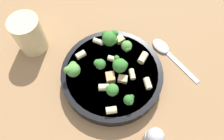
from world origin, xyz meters
TOP-DOWN VIEW (x-y plane):
  - ground_plane at (0.00, 0.00)m, footprint 2.00×2.00m
  - pasta_bowl at (0.00, 0.00)m, footprint 0.26×0.26m
  - broccoli_floret_0 at (-0.02, -0.00)m, footprint 0.04×0.04m
  - broccoli_floret_1 at (0.09, -0.01)m, footprint 0.04×0.04m
  - broccoli_floret_2 at (0.03, -0.02)m, footprint 0.03×0.03m
  - broccoli_floret_3 at (0.01, 0.06)m, footprint 0.03×0.03m
  - broccoli_floret_4 at (-0.05, -0.05)m, footprint 0.03×0.03m
  - broccoli_floret_5 at (-0.02, 0.09)m, footprint 0.03×0.03m
  - broccoli_floret_6 at (-0.01, -0.09)m, footprint 0.04×0.04m
  - rigatoni_0 at (0.07, -0.06)m, footprint 0.03×0.03m
  - rigatoni_1 at (-0.05, 0.02)m, footprint 0.01×0.03m
  - rigatoni_2 at (-0.08, 0.05)m, footprint 0.02×0.03m
  - rigatoni_3 at (-0.08, -0.02)m, footprint 0.03×0.03m
  - rigatoni_4 at (-0.01, -0.03)m, footprint 0.02×0.02m
  - rigatoni_5 at (0.03, 0.04)m, footprint 0.03×0.02m
  - rigatoni_6 at (0.02, -0.09)m, footprint 0.03×0.03m
  - rigatoni_7 at (0.02, 0.10)m, footprint 0.02×0.02m
  - chicken_chunk_0 at (-0.02, 0.03)m, footprint 0.03×0.02m
  - chicken_chunk_1 at (-0.04, -0.09)m, footprint 0.03×0.03m
  - chicken_chunk_2 at (0.01, 0.02)m, footprint 0.02×0.02m
  - drinking_glass at (0.20, -0.14)m, footprint 0.08×0.08m
  - pepper_shaker at (-0.06, 0.18)m, footprint 0.04×0.04m
  - spoon at (-0.16, -0.05)m, footprint 0.10×0.16m

SIDE VIEW (x-z plane):
  - ground_plane at x=0.00m, z-range 0.00..0.00m
  - spoon at x=-0.16m, z-range 0.00..0.01m
  - pasta_bowl at x=0.00m, z-range 0.00..0.04m
  - chicken_chunk_0 at x=-0.02m, z-range 0.04..0.05m
  - rigatoni_1 at x=-0.05m, z-range 0.04..0.05m
  - chicken_chunk_1 at x=-0.04m, z-range 0.04..0.05m
  - rigatoni_6 at x=0.02m, z-range 0.04..0.05m
  - rigatoni_4 at x=-0.01m, z-range 0.04..0.05m
  - rigatoni_2 at x=-0.08m, z-range 0.04..0.05m
  - rigatoni_7 at x=0.02m, z-range 0.04..0.05m
  - rigatoni_0 at x=0.07m, z-range 0.04..0.05m
  - rigatoni_5 at x=0.03m, z-range 0.04..0.05m
  - pepper_shaker at x=-0.06m, z-range 0.00..0.09m
  - rigatoni_3 at x=-0.08m, z-range 0.04..0.05m
  - drinking_glass at x=0.20m, z-range -0.01..0.10m
  - chicken_chunk_2 at x=0.01m, z-range 0.04..0.06m
  - broccoli_floret_2 at x=0.03m, z-range 0.04..0.07m
  - broccoli_floret_5 at x=-0.02m, z-range 0.04..0.07m
  - broccoli_floret_4 at x=-0.05m, z-range 0.04..0.08m
  - broccoli_floret_1 at x=0.09m, z-range 0.04..0.08m
  - broccoli_floret_6 at x=-0.01m, z-range 0.04..0.08m
  - broccoli_floret_3 at x=0.01m, z-range 0.04..0.08m
  - broccoli_floret_0 at x=-0.02m, z-range 0.04..0.09m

